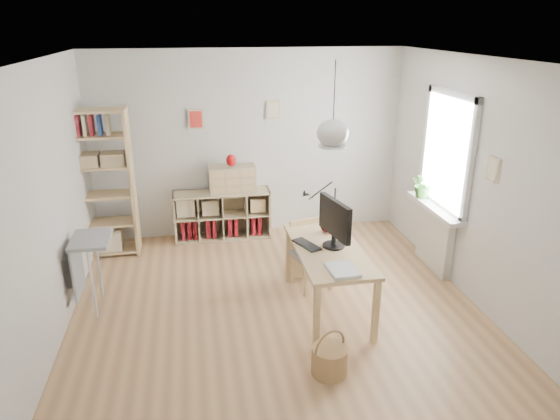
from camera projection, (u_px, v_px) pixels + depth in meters
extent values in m
plane|color=tan|center=(276.00, 306.00, 5.67)|extent=(4.50, 4.50, 0.00)
plane|color=silver|center=(250.00, 145.00, 7.27)|extent=(4.50, 0.00, 4.50)
plane|color=silver|center=(337.00, 308.00, 3.12)|extent=(4.50, 0.00, 4.50)
plane|color=silver|center=(47.00, 207.00, 4.82)|extent=(0.00, 4.50, 4.50)
plane|color=silver|center=(474.00, 182.00, 5.57)|extent=(0.00, 4.50, 4.50)
plane|color=white|center=(275.00, 59.00, 4.72)|extent=(4.50, 4.50, 0.00)
cylinder|color=black|center=(334.00, 96.00, 4.79)|extent=(0.01, 0.01, 0.68)
ellipsoid|color=silver|center=(333.00, 133.00, 4.92)|extent=(0.32, 0.32, 0.27)
cube|color=white|center=(449.00, 152.00, 6.05)|extent=(0.03, 1.00, 1.30)
cube|color=white|center=(470.00, 164.00, 5.55)|extent=(0.06, 0.08, 1.46)
cube|color=white|center=(427.00, 142.00, 6.54)|extent=(0.06, 0.08, 1.46)
cube|color=white|center=(454.00, 94.00, 5.80)|extent=(0.06, 1.16, 0.08)
cube|color=white|center=(440.00, 205.00, 6.29)|extent=(0.06, 1.16, 0.08)
cube|color=silver|center=(435.00, 239.00, 6.45)|extent=(0.10, 0.80, 0.80)
cube|color=white|center=(435.00, 208.00, 6.29)|extent=(0.22, 1.20, 0.06)
cube|color=#D6B17B|center=(328.00, 250.00, 5.37)|extent=(0.70, 1.50, 0.04)
cube|color=#D6B17B|center=(316.00, 318.00, 4.81)|extent=(0.06, 0.06, 0.71)
cube|color=#D6B17B|center=(288.00, 255.00, 6.10)|extent=(0.06, 0.06, 0.71)
cube|color=#D6B17B|center=(376.00, 312.00, 4.91)|extent=(0.06, 0.06, 0.71)
cube|color=#D6B17B|center=(336.00, 251.00, 6.20)|extent=(0.06, 0.06, 0.71)
cube|color=tan|center=(223.00, 236.00, 7.47)|extent=(1.40, 0.38, 0.03)
cube|color=tan|center=(221.00, 193.00, 7.23)|extent=(1.40, 0.38, 0.03)
cube|color=tan|center=(175.00, 218.00, 7.23)|extent=(0.03, 0.38, 0.72)
cube|color=tan|center=(268.00, 212.00, 7.46)|extent=(0.03, 0.38, 0.72)
cube|color=tan|center=(222.00, 211.00, 7.51)|extent=(1.40, 0.02, 0.72)
cube|color=maroon|center=(183.00, 228.00, 7.33)|extent=(0.06, 0.26, 0.30)
cube|color=maroon|center=(189.00, 227.00, 7.35)|extent=(0.05, 0.26, 0.30)
cube|color=maroon|center=(195.00, 227.00, 7.36)|extent=(0.05, 0.26, 0.30)
cube|color=maroon|center=(208.00, 226.00, 7.39)|extent=(0.05, 0.26, 0.30)
cube|color=maroon|center=(214.00, 226.00, 7.41)|extent=(0.05, 0.26, 0.30)
cube|color=maroon|center=(229.00, 225.00, 7.44)|extent=(0.06, 0.26, 0.30)
cube|color=maroon|center=(235.00, 224.00, 7.46)|extent=(0.06, 0.26, 0.30)
cube|color=maroon|center=(253.00, 223.00, 7.50)|extent=(0.06, 0.26, 0.30)
cube|color=maroon|center=(259.00, 223.00, 7.52)|extent=(0.05, 0.26, 0.30)
cube|color=#D6B17B|center=(73.00, 186.00, 6.57)|extent=(0.04, 0.38, 2.00)
cube|color=#D6B17B|center=(132.00, 183.00, 6.70)|extent=(0.04, 0.38, 2.00)
cube|color=#D6B17B|center=(111.00, 249.00, 6.97)|extent=(0.76, 0.38, 0.03)
cube|color=#D6B17B|center=(108.00, 223.00, 6.83)|extent=(0.76, 0.38, 0.03)
cube|color=#D6B17B|center=(104.00, 195.00, 6.69)|extent=(0.76, 0.38, 0.03)
cube|color=#D6B17B|center=(100.00, 166.00, 6.55)|extent=(0.76, 0.38, 0.03)
cube|color=#D6B17B|center=(96.00, 136.00, 6.41)|extent=(0.76, 0.38, 0.03)
cube|color=#D6B17B|center=(93.00, 110.00, 6.29)|extent=(0.76, 0.38, 0.03)
cube|color=navy|center=(72.00, 126.00, 6.31)|extent=(0.04, 0.18, 0.26)
cube|color=maroon|center=(78.00, 126.00, 6.32)|extent=(0.04, 0.18, 0.26)
cube|color=beige|center=(85.00, 125.00, 6.34)|extent=(0.04, 0.18, 0.26)
cube|color=maroon|center=(92.00, 125.00, 6.35)|extent=(0.04, 0.18, 0.26)
cube|color=navy|center=(100.00, 125.00, 6.37)|extent=(0.04, 0.18, 0.26)
cube|color=beige|center=(108.00, 125.00, 6.38)|extent=(0.04, 0.18, 0.26)
cube|color=gray|center=(90.00, 240.00, 5.37)|extent=(0.40, 0.55, 0.04)
cylinder|color=silver|center=(92.00, 284.00, 5.32)|extent=(0.03, 0.03, 0.82)
cylinder|color=silver|center=(99.00, 265.00, 5.73)|extent=(0.03, 0.03, 0.82)
cube|color=gray|center=(77.00, 268.00, 5.46)|extent=(0.02, 0.50, 0.62)
cube|color=gray|center=(311.00, 255.00, 5.94)|extent=(0.48, 0.48, 0.06)
cube|color=#D6B17B|center=(305.00, 281.00, 5.81)|extent=(0.04, 0.04, 0.40)
cube|color=#D6B17B|center=(292.00, 268.00, 6.10)|extent=(0.04, 0.04, 0.40)
cube|color=#D6B17B|center=(330.00, 275.00, 5.94)|extent=(0.04, 0.04, 0.40)
cube|color=#D6B17B|center=(317.00, 263.00, 6.23)|extent=(0.04, 0.04, 0.40)
cube|color=#D6B17B|center=(305.00, 233.00, 6.02)|extent=(0.40, 0.13, 0.36)
cylinder|color=#A8754B|center=(329.00, 361.00, 4.54)|extent=(0.33, 0.33, 0.27)
torus|color=#A8754B|center=(330.00, 346.00, 4.49)|extent=(0.32, 0.15, 0.33)
cube|color=#B5B5B1|center=(325.00, 268.00, 6.54)|extent=(0.66, 0.58, 0.02)
cube|color=#B5B5B1|center=(305.00, 256.00, 6.55)|extent=(0.18, 0.35, 0.29)
cube|color=#B5B5B1|center=(346.00, 261.00, 6.43)|extent=(0.18, 0.35, 0.29)
cube|color=#B5B5B1|center=(323.00, 265.00, 6.32)|extent=(0.51, 0.25, 0.29)
cube|color=#B5B5B1|center=(328.00, 253.00, 6.65)|extent=(0.51, 0.25, 0.29)
cube|color=#B5B5B1|center=(330.00, 230.00, 6.70)|extent=(0.58, 0.40, 0.36)
sphere|color=yellow|center=(315.00, 255.00, 6.44)|extent=(0.12, 0.12, 0.12)
sphere|color=#186DAA|center=(333.00, 253.00, 6.49)|extent=(0.12, 0.12, 0.12)
sphere|color=#E6491C|center=(324.00, 254.00, 6.45)|extent=(0.12, 0.12, 0.12)
sphere|color=#3D8B32|center=(336.00, 258.00, 6.36)|extent=(0.12, 0.12, 0.12)
cylinder|color=black|center=(334.00, 245.00, 5.40)|extent=(0.24, 0.24, 0.02)
cylinder|color=black|center=(334.00, 240.00, 5.37)|extent=(0.06, 0.06, 0.11)
cube|color=black|center=(335.00, 218.00, 5.28)|extent=(0.19, 0.60, 0.40)
cube|color=black|center=(307.00, 245.00, 5.42)|extent=(0.27, 0.40, 0.02)
cylinder|color=black|center=(334.00, 222.00, 6.01)|extent=(0.06, 0.06, 0.04)
cylinder|color=black|center=(335.00, 205.00, 5.94)|extent=(0.02, 0.02, 0.42)
cone|color=black|center=(307.00, 194.00, 5.72)|extent=(0.11, 0.07, 0.10)
sphere|color=#500A17|center=(327.00, 226.00, 5.74)|extent=(0.16, 0.16, 0.16)
cube|color=white|center=(342.00, 270.00, 4.85)|extent=(0.30, 0.36, 0.03)
cube|color=tan|center=(232.00, 179.00, 7.18)|extent=(0.67, 0.32, 0.38)
ellipsoid|color=maroon|center=(231.00, 160.00, 7.08)|extent=(0.14, 0.14, 0.17)
imported|color=#336525|center=(423.00, 184.00, 6.51)|extent=(0.37, 0.34, 0.36)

